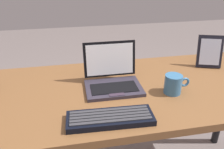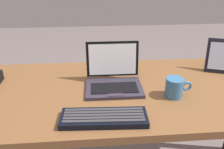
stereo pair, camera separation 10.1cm
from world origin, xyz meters
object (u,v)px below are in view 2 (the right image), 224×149
Objects in this scene: coffee_mug at (175,87)px; external_keyboard at (104,118)px; laptop_front at (114,79)px; photo_frame at (220,56)px.

external_keyboard is at bearing -154.98° from coffee_mug.
laptop_front is 2.21× the size of coffee_mug.
photo_frame reaches higher than external_keyboard.
laptop_front is 0.27m from external_keyboard.
external_keyboard is 0.35m from coffee_mug.
photo_frame is 1.51× the size of coffee_mug.
laptop_front is 0.79× the size of external_keyboard.
photo_frame reaches higher than coffee_mug.
external_keyboard is 2.80× the size of coffee_mug.
laptop_front is at bearing 77.05° from external_keyboard.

